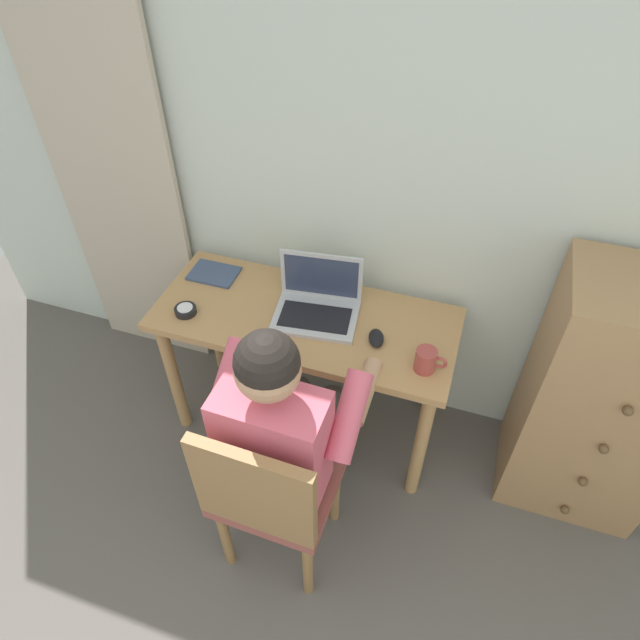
{
  "coord_description": "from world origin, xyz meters",
  "views": [
    {
      "loc": [
        0.15,
        0.32,
        2.29
      ],
      "look_at": [
        -0.33,
        1.77,
        0.82
      ],
      "focal_mm": 31.05,
      "sensor_mm": 36.0,
      "label": 1
    }
  ],
  "objects_px": {
    "chair": "(270,492)",
    "coffee_mug": "(426,360)",
    "person_seated": "(288,421)",
    "computer_mouse": "(376,338)",
    "desk_clock": "(185,310)",
    "notebook_pad": "(214,274)",
    "dresser": "(602,402)",
    "laptop": "(318,303)",
    "desk": "(305,336)"
  },
  "relations": [
    {
      "from": "desk",
      "to": "desk_clock",
      "type": "distance_m",
      "value": 0.51
    },
    {
      "from": "chair",
      "to": "coffee_mug",
      "type": "height_order",
      "value": "chair"
    },
    {
      "from": "laptop",
      "to": "coffee_mug",
      "type": "xyz_separation_m",
      "value": [
        0.48,
        -0.17,
        -0.0
      ]
    },
    {
      "from": "computer_mouse",
      "to": "coffee_mug",
      "type": "bearing_deg",
      "value": -39.09
    },
    {
      "from": "chair",
      "to": "notebook_pad",
      "type": "bearing_deg",
      "value": 126.22
    },
    {
      "from": "desk_clock",
      "to": "coffee_mug",
      "type": "relative_size",
      "value": 0.75
    },
    {
      "from": "person_seated",
      "to": "computer_mouse",
      "type": "xyz_separation_m",
      "value": [
        0.2,
        0.44,
        0.05
      ]
    },
    {
      "from": "dresser",
      "to": "computer_mouse",
      "type": "height_order",
      "value": "dresser"
    },
    {
      "from": "dresser",
      "to": "notebook_pad",
      "type": "height_order",
      "value": "dresser"
    },
    {
      "from": "dresser",
      "to": "laptop",
      "type": "relative_size",
      "value": 3.08
    },
    {
      "from": "laptop",
      "to": "coffee_mug",
      "type": "bearing_deg",
      "value": -19.35
    },
    {
      "from": "desk_clock",
      "to": "dresser",
      "type": "bearing_deg",
      "value": 6.76
    },
    {
      "from": "computer_mouse",
      "to": "notebook_pad",
      "type": "height_order",
      "value": "computer_mouse"
    },
    {
      "from": "notebook_pad",
      "to": "dresser",
      "type": "bearing_deg",
      "value": -3.01
    },
    {
      "from": "person_seated",
      "to": "laptop",
      "type": "relative_size",
      "value": 3.28
    },
    {
      "from": "person_seated",
      "to": "computer_mouse",
      "type": "bearing_deg",
      "value": 65.44
    },
    {
      "from": "computer_mouse",
      "to": "desk_clock",
      "type": "xyz_separation_m",
      "value": [
        -0.79,
        -0.09,
        -0.0
      ]
    },
    {
      "from": "coffee_mug",
      "to": "dresser",
      "type": "bearing_deg",
      "value": 15.45
    },
    {
      "from": "computer_mouse",
      "to": "desk_clock",
      "type": "height_order",
      "value": "computer_mouse"
    },
    {
      "from": "notebook_pad",
      "to": "coffee_mug",
      "type": "bearing_deg",
      "value": -14.99
    },
    {
      "from": "laptop",
      "to": "notebook_pad",
      "type": "bearing_deg",
      "value": 170.76
    },
    {
      "from": "dresser",
      "to": "laptop",
      "type": "bearing_deg",
      "value": -179.08
    },
    {
      "from": "dresser",
      "to": "notebook_pad",
      "type": "bearing_deg",
      "value": 177.76
    },
    {
      "from": "computer_mouse",
      "to": "person_seated",
      "type": "bearing_deg",
      "value": -131.98
    },
    {
      "from": "dresser",
      "to": "desk_clock",
      "type": "xyz_separation_m",
      "value": [
        -1.68,
        -0.2,
        0.16
      ]
    },
    {
      "from": "desk",
      "to": "computer_mouse",
      "type": "xyz_separation_m",
      "value": [
        0.31,
        -0.04,
        0.13
      ]
    },
    {
      "from": "desk_clock",
      "to": "coffee_mug",
      "type": "distance_m",
      "value": 1.0
    },
    {
      "from": "person_seated",
      "to": "desk_clock",
      "type": "height_order",
      "value": "person_seated"
    },
    {
      "from": "desk_clock",
      "to": "chair",
      "type": "bearing_deg",
      "value": -42.53
    },
    {
      "from": "desk",
      "to": "dresser",
      "type": "distance_m",
      "value": 1.21
    },
    {
      "from": "dresser",
      "to": "computer_mouse",
      "type": "relative_size",
      "value": 11.38
    },
    {
      "from": "chair",
      "to": "notebook_pad",
      "type": "distance_m",
      "value": 1.02
    },
    {
      "from": "notebook_pad",
      "to": "coffee_mug",
      "type": "relative_size",
      "value": 1.75
    },
    {
      "from": "desk",
      "to": "laptop",
      "type": "xyz_separation_m",
      "value": [
        0.04,
        0.04,
        0.17
      ]
    },
    {
      "from": "chair",
      "to": "coffee_mug",
      "type": "bearing_deg",
      "value": 52.65
    },
    {
      "from": "desk_clock",
      "to": "notebook_pad",
      "type": "height_order",
      "value": "desk_clock"
    },
    {
      "from": "chair",
      "to": "coffee_mug",
      "type": "distance_m",
      "value": 0.73
    },
    {
      "from": "desk",
      "to": "laptop",
      "type": "distance_m",
      "value": 0.18
    },
    {
      "from": "desk",
      "to": "desk_clock",
      "type": "xyz_separation_m",
      "value": [
        -0.48,
        -0.14,
        0.13
      ]
    },
    {
      "from": "dresser",
      "to": "laptop",
      "type": "xyz_separation_m",
      "value": [
        -1.16,
        -0.02,
        0.2
      ]
    },
    {
      "from": "computer_mouse",
      "to": "notebook_pad",
      "type": "distance_m",
      "value": 0.81
    },
    {
      "from": "desk",
      "to": "laptop",
      "type": "bearing_deg",
      "value": 45.38
    },
    {
      "from": "desk",
      "to": "notebook_pad",
      "type": "height_order",
      "value": "notebook_pad"
    },
    {
      "from": "notebook_pad",
      "to": "laptop",
      "type": "bearing_deg",
      "value": -10.01
    },
    {
      "from": "dresser",
      "to": "coffee_mug",
      "type": "relative_size",
      "value": 9.49
    },
    {
      "from": "notebook_pad",
      "to": "chair",
      "type": "bearing_deg",
      "value": -54.56
    },
    {
      "from": "notebook_pad",
      "to": "computer_mouse",
      "type": "bearing_deg",
      "value": -12.92
    },
    {
      "from": "dresser",
      "to": "chair",
      "type": "bearing_deg",
      "value": -146.22
    },
    {
      "from": "desk",
      "to": "computer_mouse",
      "type": "relative_size",
      "value": 12.57
    },
    {
      "from": "computer_mouse",
      "to": "coffee_mug",
      "type": "xyz_separation_m",
      "value": [
        0.21,
        -0.08,
        0.03
      ]
    }
  ]
}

